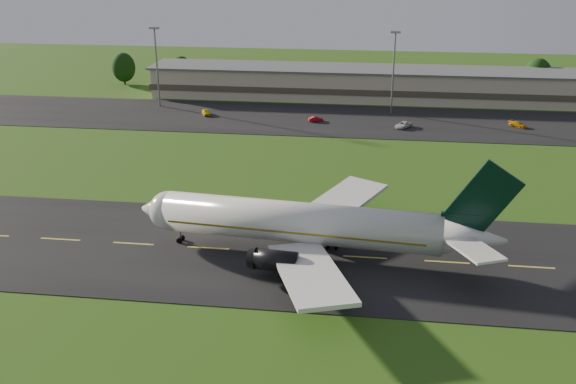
# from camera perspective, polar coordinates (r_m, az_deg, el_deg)

# --- Properties ---
(ground) EXTENTS (360.00, 360.00, 0.00)m
(ground) POSITION_cam_1_polar(r_m,az_deg,el_deg) (88.86, 6.87, -5.83)
(ground) COLOR #2A4912
(ground) RESTS_ON ground
(taxiway) EXTENTS (220.00, 30.00, 0.10)m
(taxiway) POSITION_cam_1_polar(r_m,az_deg,el_deg) (88.84, 6.87, -5.81)
(taxiway) COLOR black
(taxiway) RESTS_ON ground
(apron) EXTENTS (260.00, 30.00, 0.10)m
(apron) POSITION_cam_1_polar(r_m,az_deg,el_deg) (156.43, 7.33, 6.27)
(apron) COLOR black
(apron) RESTS_ON ground
(airliner) EXTENTS (51.27, 42.01, 15.57)m
(airliner) POSITION_cam_1_polar(r_m,az_deg,el_deg) (87.12, 1.61, -2.85)
(airliner) COLOR silver
(airliner) RESTS_ON ground
(terminal) EXTENTS (145.00, 16.00, 8.40)m
(terminal) POSITION_cam_1_polar(r_m,az_deg,el_deg) (179.18, 9.55, 9.38)
(terminal) COLOR #C6B197
(terminal) RESTS_ON ground
(light_mast_west) EXTENTS (2.40, 1.20, 20.35)m
(light_mast_west) POSITION_cam_1_polar(r_m,az_deg,el_deg) (170.50, -11.63, 11.63)
(light_mast_west) COLOR gray
(light_mast_west) RESTS_ON ground
(light_mast_centre) EXTENTS (2.40, 1.20, 20.35)m
(light_mast_centre) POSITION_cam_1_polar(r_m,az_deg,el_deg) (161.61, 9.38, 11.26)
(light_mast_centre) COLOR gray
(light_mast_centre) RESTS_ON ground
(tree_line) EXTENTS (193.84, 8.32, 10.43)m
(tree_line) POSITION_cam_1_polar(r_m,az_deg,el_deg) (190.34, 16.43, 9.80)
(tree_line) COLOR black
(tree_line) RESTS_ON ground
(service_vehicle_a) EXTENTS (3.38, 4.61, 1.46)m
(service_vehicle_a) POSITION_cam_1_polar(r_m,az_deg,el_deg) (161.76, -7.30, 7.06)
(service_vehicle_a) COLOR #D7BB0C
(service_vehicle_a) RESTS_ON apron
(service_vehicle_b) EXTENTS (3.74, 2.27, 1.16)m
(service_vehicle_b) POSITION_cam_1_polar(r_m,az_deg,el_deg) (154.65, 2.49, 6.49)
(service_vehicle_b) COLOR #A40A16
(service_vehicle_b) RESTS_ON apron
(service_vehicle_c) EXTENTS (4.59, 5.33, 1.36)m
(service_vehicle_c) POSITION_cam_1_polar(r_m,az_deg,el_deg) (151.53, 10.22, 5.89)
(service_vehicle_c) COLOR silver
(service_vehicle_c) RESTS_ON apron
(service_vehicle_d) EXTENTS (4.40, 4.14, 1.25)m
(service_vehicle_d) POSITION_cam_1_polar(r_m,az_deg,el_deg) (159.08, 19.77, 5.68)
(service_vehicle_d) COLOR orange
(service_vehicle_d) RESTS_ON apron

